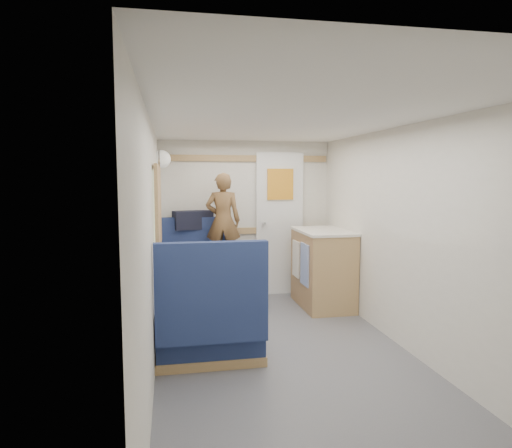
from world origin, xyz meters
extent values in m
plane|color=#515156|center=(0.00, 0.00, 0.00)|extent=(4.50, 4.50, 0.00)
plane|color=silver|center=(0.00, 0.00, 2.00)|extent=(4.50, 4.50, 0.00)
cube|color=silver|center=(0.00, 2.25, 1.00)|extent=(2.20, 0.02, 2.00)
cube|color=silver|center=(-1.10, 0.00, 1.00)|extent=(0.02, 4.50, 2.00)
cube|color=silver|center=(1.10, 0.00, 1.00)|extent=(0.02, 4.50, 2.00)
cube|color=olive|center=(0.00, 2.23, 0.85)|extent=(2.15, 0.02, 0.08)
cube|color=olive|center=(0.00, 2.23, 1.78)|extent=(2.15, 0.02, 0.08)
cube|color=#ABB297|center=(-1.08, 1.00, 1.25)|extent=(0.04, 1.30, 0.72)
cube|color=white|center=(0.45, 2.22, 0.93)|extent=(0.62, 0.04, 1.86)
cube|color=orange|center=(0.45, 2.19, 1.45)|extent=(0.34, 0.03, 0.40)
cylinder|color=silver|center=(0.23, 2.17, 0.95)|extent=(0.04, 0.10, 0.04)
cube|color=white|center=(-0.65, 1.00, 0.70)|extent=(0.62, 0.92, 0.04)
cylinder|color=silver|center=(-0.65, 1.00, 0.35)|extent=(0.08, 0.08, 0.66)
cylinder|color=silver|center=(-0.65, 1.00, 0.01)|extent=(0.36, 0.36, 0.03)
cube|color=navy|center=(-0.65, 1.80, 0.23)|extent=(0.88, 0.50, 0.45)
cube|color=navy|center=(-0.65, 2.08, 0.65)|extent=(0.88, 0.10, 0.80)
cube|color=olive|center=(-0.65, 1.80, 0.04)|extent=(0.90, 0.52, 0.08)
cube|color=navy|center=(-0.65, 0.20, 0.23)|extent=(0.88, 0.50, 0.45)
cube|color=navy|center=(-0.65, -0.08, 0.65)|extent=(0.88, 0.10, 0.80)
cube|color=olive|center=(-0.65, 0.20, 0.04)|extent=(0.90, 0.52, 0.08)
cube|color=olive|center=(-0.65, 2.12, 0.88)|extent=(0.90, 0.14, 0.04)
sphere|color=white|center=(-1.04, 1.85, 1.75)|extent=(0.20, 0.20, 0.20)
cube|color=olive|center=(0.82, 1.55, 0.45)|extent=(0.54, 0.90, 0.90)
cube|color=silver|center=(0.82, 1.55, 0.91)|extent=(0.56, 0.92, 0.03)
cube|color=#5972B2|center=(0.54, 1.37, 0.55)|extent=(0.01, 0.30, 0.48)
cube|color=silver|center=(0.54, 1.73, 0.55)|extent=(0.01, 0.28, 0.44)
imported|color=brown|center=(-0.33, 1.87, 1.02)|extent=(0.47, 0.35, 1.15)
cube|color=black|center=(-0.68, 2.12, 1.01)|extent=(0.51, 0.33, 0.23)
cube|color=white|center=(-0.60, 0.67, 0.73)|extent=(0.27, 0.36, 0.02)
sphere|color=orange|center=(-0.45, 0.93, 0.77)|extent=(0.07, 0.07, 0.07)
cube|color=#E2D682|center=(-0.60, 0.70, 0.76)|extent=(0.11, 0.08, 0.04)
cylinder|color=white|center=(-0.68, 1.01, 0.72)|extent=(0.06, 0.06, 0.01)
cylinder|color=white|center=(-0.68, 1.01, 0.78)|extent=(0.01, 0.01, 0.10)
sphere|color=#49070D|center=(-0.68, 1.01, 0.85)|extent=(0.08, 0.08, 0.08)
cylinder|color=white|center=(-0.85, 0.85, 0.77)|extent=(0.07, 0.07, 0.11)
cylinder|color=white|center=(-0.67, 1.10, 0.78)|extent=(0.07, 0.07, 0.12)
cylinder|color=brown|center=(-0.45, 1.05, 0.77)|extent=(0.06, 0.06, 0.10)
cylinder|color=black|center=(-0.65, 1.09, 0.76)|extent=(0.03, 0.03, 0.09)
cube|color=olive|center=(-0.44, 1.17, 0.77)|extent=(0.13, 0.23, 0.09)
camera|label=1|loc=(-0.96, -3.56, 1.55)|focal=32.00mm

